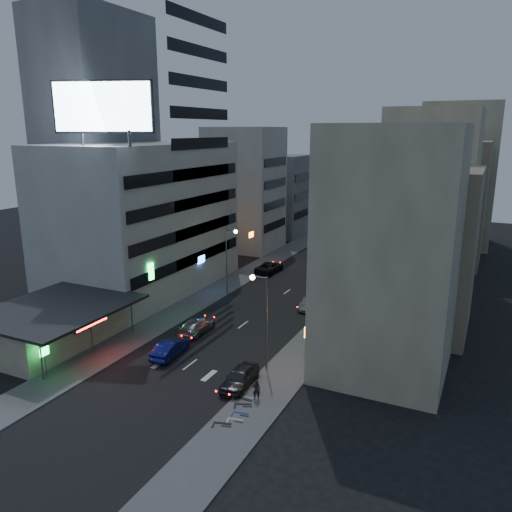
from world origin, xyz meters
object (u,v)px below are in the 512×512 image
Objects in this scene: scooter_blue at (250,407)px; scooter_silver_a at (244,413)px; parked_car_left at (269,267)px; road_car_silver at (197,326)px; scooter_black_a at (232,416)px; scooter_black_b at (252,397)px; road_car_blue at (170,348)px; scooter_silver_b at (254,391)px; person at (256,390)px; parked_car_right_far at (349,275)px; parked_car_right_mid at (309,303)px; parked_car_right_near at (240,377)px.

scooter_silver_a is at bearing 168.02° from scooter_blue.
parked_car_left reaches higher than road_car_silver.
scooter_black_b is at bearing -18.73° from scooter_black_a.
parked_car_left is 28.69m from road_car_blue.
scooter_black_a is 3.60m from scooter_silver_b.
parked_car_right_far is at bearing -120.54° from person.
person is at bearing -108.18° from scooter_silver_b.
parked_car_right_far reaches higher than scooter_black_a.
parked_car_right_mid is at bearing -126.43° from road_car_silver.
scooter_silver_b is at bearing -8.28° from scooter_black_b.
parked_car_right_far is 32.97m from person.
parked_car_left is 36.56m from scooter_blue.
person reaches higher than scooter_black_a.
scooter_silver_a is (3.55, -23.04, -0.01)m from parked_car_right_mid.
scooter_black_a is at bearing 133.56° from scooter_silver_a.
road_car_blue is at bearing -112.49° from parked_car_right_mid.
parked_car_right_far is 35.78m from scooter_silver_a.
parked_car_right_far reaches higher than scooter_silver_b.
scooter_silver_b reaches higher than scooter_black_b.
parked_car_right_near reaches higher than scooter_black_b.
parked_car_right_mid is at bearing -1.12° from scooter_blue.
scooter_black_a is at bearing 179.01° from scooter_silver_b.
person reaches higher than scooter_silver_b.
person is at bearing 156.39° from road_car_blue.
parked_car_right_near reaches higher than parked_car_right_mid.
parked_car_right_near is at bearing -89.61° from parked_car_right_far.
parked_car_right_mid is 0.76× the size of parked_car_right_far.
scooter_silver_b is at bearing -86.35° from parked_car_right_far.
road_car_blue reaches higher than road_car_silver.
scooter_silver_b is (-0.63, 1.99, 0.09)m from scooter_blue.
parked_car_right_near is 0.89× the size of parked_car_right_far.
scooter_black_b is (-0.41, 2.10, 0.07)m from scooter_silver_a.
scooter_silver_a is (11.27, -11.81, -0.08)m from road_car_silver.
road_car_silver is (-8.80, -23.89, -0.03)m from parked_car_right_far.
scooter_black_a is 0.91m from scooter_silver_a.
road_car_blue is at bearing 48.56° from scooter_silver_a.
scooter_silver_b is (-0.08, 3.59, 0.05)m from scooter_black_a.
parked_car_right_mid is at bearing -94.44° from parked_car_right_far.
scooter_black_a reaches higher than scooter_blue.
parked_car_right_near reaches higher than scooter_blue.
scooter_blue is (0.41, -1.93, -0.26)m from person.
road_car_blue is 2.69× the size of scooter_silver_a.
scooter_silver_a is 0.87m from scooter_blue.
person reaches higher than road_car_blue.
parked_car_left is at bearing 107.30° from parked_car_right_near.
road_car_silver is at bearing -124.40° from parked_car_right_mid.
road_car_blue is at bearing 68.91° from scooter_silver_b.
person is 0.28m from scooter_silver_b.
parked_car_right_mid reaches higher than scooter_black_b.
parked_car_right_near is 2.23× the size of scooter_silver_b.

